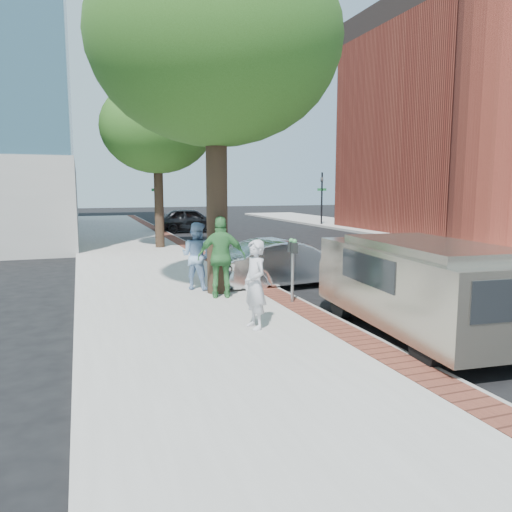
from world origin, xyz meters
name	(u,v)px	position (x,y,z in m)	size (l,w,h in m)	color
ground	(267,314)	(0.00, 0.00, 0.00)	(120.00, 120.00, 0.00)	black
sidewalk	(149,263)	(-1.50, 8.00, 0.07)	(5.00, 60.00, 0.15)	#9E9991
brick_strip	(209,258)	(0.70, 8.00, 0.15)	(0.60, 60.00, 0.01)	brown
curb	(218,259)	(1.05, 8.00, 0.07)	(0.10, 60.00, 0.15)	gray
sidewalk_far	(496,245)	(14.50, 8.00, 0.07)	(5.00, 60.00, 0.15)	#9E9991
signal_near	(157,195)	(0.90, 22.00, 2.25)	(0.70, 0.15, 3.80)	black
signal_far	(322,194)	(12.50, 22.00, 2.25)	(0.70, 0.15, 3.80)	black
tree_near	(215,42)	(-0.60, 1.90, 6.17)	(6.00, 6.00, 8.51)	black
tree_far	(157,128)	(-0.50, 12.00, 5.30)	(4.80, 4.80, 7.14)	black
parking_meter	(293,257)	(0.73, 0.28, 1.21)	(0.12, 0.32, 1.47)	gray
person_gray	(255,284)	(-0.78, -1.43, 0.99)	(0.61, 0.40, 1.67)	silver
person_officer	(197,256)	(-1.00, 2.51, 1.02)	(0.85, 0.66, 1.74)	#91B4E0
person_green	(222,257)	(-0.65, 1.31, 1.13)	(1.14, 0.48, 1.95)	#3E8844
sedan_silver	(286,263)	(1.60, 2.70, 0.67)	(1.42, 4.08, 1.34)	silver
bg_car	(191,220)	(2.67, 20.37, 0.75)	(1.78, 4.42, 1.51)	black
van	(413,283)	(2.04, -2.36, 1.00)	(2.28, 5.07, 1.82)	gray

